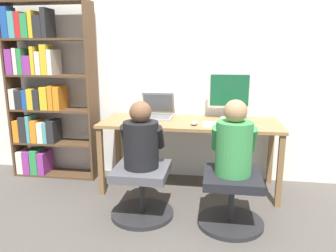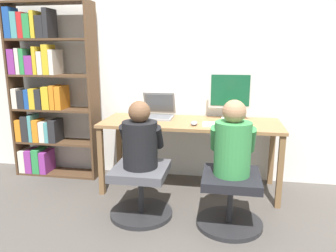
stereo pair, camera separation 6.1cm
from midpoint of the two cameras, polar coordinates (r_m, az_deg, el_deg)
ground_plane at (r=3.18m, az=2.56°, el=-13.06°), size 14.00×14.00×0.00m
wall_back at (r=3.55m, az=4.05°, el=11.47°), size 10.00×0.05×2.60m
desk at (r=3.26m, az=3.29°, el=-0.49°), size 1.75×0.64×0.71m
desktop_monitor at (r=3.36m, az=10.12°, el=5.56°), size 0.42×0.16×0.48m
laptop at (r=3.43m, az=-2.51°, el=2.38°), size 0.34×0.37×0.25m
keyboard at (r=3.09m, az=9.45°, el=0.26°), size 0.43×0.16×0.03m
computer_mouse_by_keyboard at (r=3.09m, az=4.01°, el=0.50°), size 0.06×0.11×0.04m
office_chair_left at (r=2.74m, az=10.36°, el=-12.01°), size 0.54×0.54×0.44m
office_chair_right at (r=2.85m, az=-5.19°, el=-10.83°), size 0.54×0.54×0.44m
person_at_monitor at (r=2.59m, az=10.77°, el=-2.87°), size 0.35×0.30×0.59m
person_at_laptop at (r=2.71m, az=-5.36°, el=-2.38°), size 0.36×0.29×0.56m
bookshelf at (r=3.85m, az=-21.69°, el=5.34°), size 0.95×0.28×1.89m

